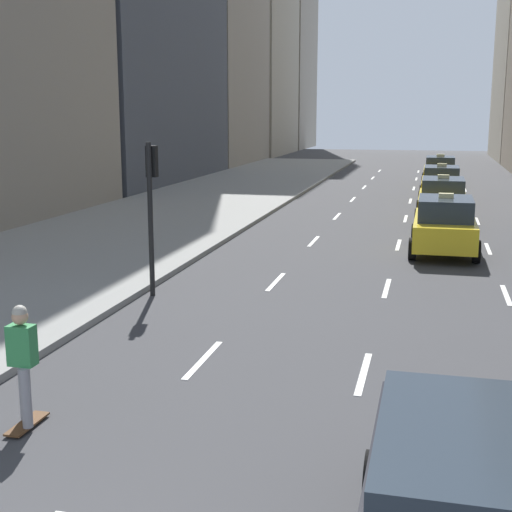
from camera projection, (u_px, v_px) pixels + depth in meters
name	position (u px, v px, depth m)	size (l,w,h in m)	color
sidewalk_left	(190.00, 207.00, 32.16)	(8.00, 66.00, 0.15)	gray
lane_markings	(402.00, 230.00, 26.12)	(5.72, 56.00, 0.01)	white
taxi_lead	(441.00, 184.00, 34.17)	(2.02, 4.40, 1.87)	yellow
taxi_second	(444.00, 225.00, 21.79)	(2.02, 4.40, 1.87)	yellow
taxi_third	(442.00, 199.00, 28.10)	(2.02, 4.40, 1.87)	yellow
taxi_fourth	(440.00, 171.00, 41.60)	(2.02, 4.40, 1.87)	yellow
skateboarder	(23.00, 361.00, 9.64)	(0.36, 0.80, 1.75)	brown
traffic_light_pole	(151.00, 194.00, 16.50)	(0.24, 0.42, 3.60)	black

